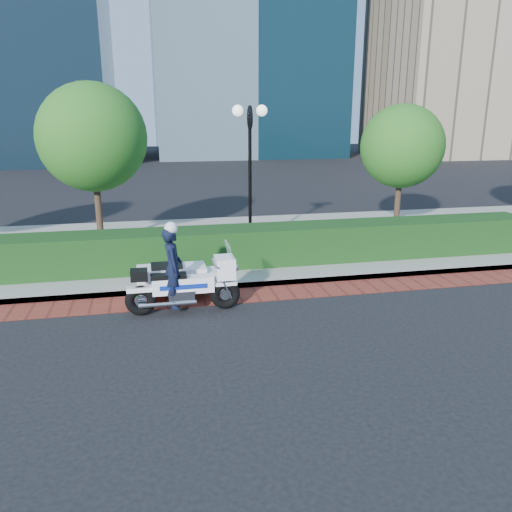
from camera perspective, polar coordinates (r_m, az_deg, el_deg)
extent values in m
plane|color=black|center=(10.35, -0.47, -7.42)|extent=(120.00, 120.00, 0.00)
cube|color=maroon|center=(11.72, -1.93, -4.55)|extent=(60.00, 1.00, 0.01)
cube|color=gray|center=(15.95, -4.75, 1.23)|extent=(60.00, 8.00, 0.15)
cube|color=black|center=(13.50, -3.51, 1.07)|extent=(18.00, 1.20, 1.00)
cylinder|color=black|center=(15.28, -0.66, 1.50)|extent=(0.30, 0.30, 0.30)
cylinder|color=black|center=(14.93, -0.69, 8.40)|extent=(0.10, 0.10, 3.70)
cylinder|color=black|center=(14.80, -0.71, 15.51)|extent=(0.04, 0.70, 0.70)
sphere|color=white|center=(14.74, -2.11, 16.28)|extent=(0.32, 0.32, 0.32)
sphere|color=white|center=(14.87, 0.66, 16.29)|extent=(0.32, 0.32, 0.32)
cylinder|color=#332319|center=(16.16, -17.53, 4.95)|extent=(0.20, 0.20, 2.17)
sphere|color=#216118|center=(15.92, -18.20, 12.76)|extent=(3.20, 3.20, 3.20)
cylinder|color=#332319|center=(18.15, 15.87, 5.82)|extent=(0.20, 0.20, 1.92)
sphere|color=#216118|center=(17.93, 16.34, 11.94)|extent=(2.80, 2.80, 2.80)
cube|color=gray|center=(56.83, 22.19, 24.85)|extent=(14.00, 12.00, 28.00)
torus|color=black|center=(10.78, -13.03, -4.99)|extent=(0.66, 0.20, 0.66)
torus|color=black|center=(10.89, -3.54, -4.39)|extent=(0.66, 0.20, 0.66)
cube|color=white|center=(10.70, -8.32, -3.25)|extent=(1.30, 0.33, 0.34)
cube|color=silver|center=(10.78, -8.54, -4.47)|extent=(0.55, 0.40, 0.28)
cube|color=white|center=(10.69, -3.60, -1.28)|extent=(0.40, 0.55, 0.45)
cube|color=silver|center=(10.61, -3.10, 0.55)|extent=(0.13, 0.50, 0.40)
cube|color=black|center=(10.62, -9.97, -2.34)|extent=(0.75, 0.30, 0.10)
cube|color=black|center=(10.60, -13.22, -2.12)|extent=(0.35, 0.32, 0.22)
cube|color=white|center=(11.53, -9.60, -2.52)|extent=(1.55, 0.71, 0.55)
cube|color=black|center=(11.44, -10.17, -1.13)|extent=(0.70, 0.50, 0.08)
torus|color=black|center=(12.06, -10.14, -2.97)|extent=(0.50, 0.16, 0.50)
imported|color=black|center=(10.57, -9.48, -1.32)|extent=(0.42, 0.63, 1.72)
sphere|color=white|center=(10.36, -9.69, 3.12)|extent=(0.28, 0.28, 0.28)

